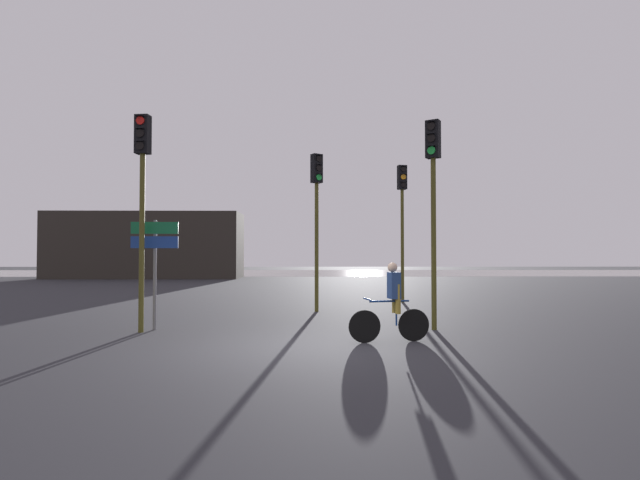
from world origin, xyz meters
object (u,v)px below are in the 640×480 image
Objects in this scene: distant_building at (146,245)px; cyclist at (392,302)px; traffic_light_near_right at (433,185)px; traffic_light_near_left at (142,182)px; traffic_light_center at (317,203)px; traffic_light_far_right at (402,208)px; direction_sign_post at (155,254)px.

distant_building is 30.56m from cyclist.
traffic_light_near_right reaches higher than distant_building.
traffic_light_near_left reaches higher than traffic_light_center.
traffic_light_far_right is at bearing -50.12° from distant_building.
traffic_light_center is 2.91× the size of cyclist.
traffic_light_near_left is 0.98× the size of traffic_light_far_right.
traffic_light_near_right reaches higher than direction_sign_post.
traffic_light_center is (-3.21, -2.95, -0.12)m from traffic_light_far_right.
traffic_light_near_left is at bearing -71.85° from distant_building.
traffic_light_near_left reaches higher than distant_building.
traffic_light_far_right is (0.47, 6.69, 0.07)m from traffic_light_near_right.
distant_building is 27.16m from traffic_light_near_left.
direction_sign_post is at bearing 11.42° from traffic_light_center.
traffic_light_near_right is 4.64m from traffic_light_center.
traffic_light_near_left is 5.71m from traffic_light_center.
distant_building is 2.74× the size of traffic_light_far_right.
direction_sign_post is at bearing 30.79° from traffic_light_near_right.
traffic_light_near_left is at bearing 33.82° from traffic_light_near_right.
traffic_light_far_right reaches higher than traffic_light_near_left.
direction_sign_post reaches higher than cyclist.
distant_building is 2.81× the size of traffic_light_near_right.
cyclist is at bearing 159.38° from direction_sign_post.
direction_sign_post is (0.19, 0.36, -1.65)m from traffic_light_near_left.
traffic_light_near_right is 1.92× the size of direction_sign_post.
traffic_light_near_left reaches higher than direction_sign_post.
traffic_light_near_right is 3.31m from cyclist.
traffic_light_near_left is at bearing 59.20° from direction_sign_post.
cyclist is (5.56, -1.33, -2.63)m from traffic_light_near_left.
distant_building is 5.38× the size of direction_sign_post.
traffic_light_far_right is (15.73, -18.82, 1.08)m from distant_building.
traffic_light_center is (-2.75, 3.74, -0.04)m from traffic_light_near_right.
traffic_light_far_right is at bearing -22.27° from cyclist.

